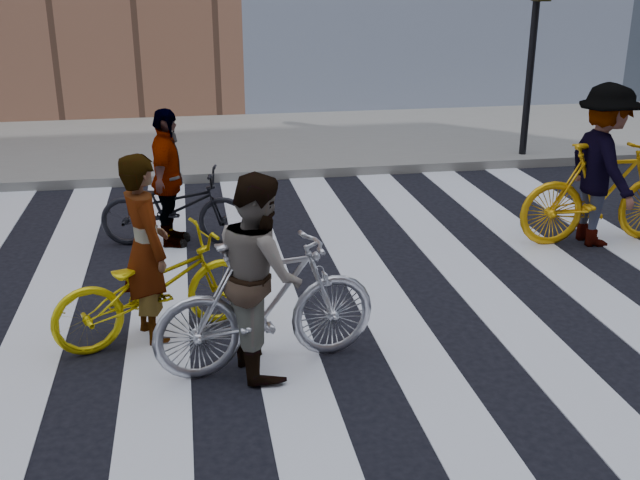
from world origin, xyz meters
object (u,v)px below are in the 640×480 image
object	(u,v)px
bike_yellow_left	(155,287)
rider_right	(603,166)
rider_rear	(168,179)
bike_yellow_right	(603,193)
bike_silver_mid	(267,304)
traffic_signal	(536,26)
rider_left	(146,249)
rider_mid	(260,274)
bike_dark_rear	(174,208)

from	to	relation	value
bike_yellow_left	rider_right	distance (m)	5.45
rider_rear	bike_yellow_right	bearing A→B (deg)	-89.50
bike_silver_mid	rider_right	distance (m)	4.86
traffic_signal	bike_silver_mid	size ratio (longest dim) A/B	1.75
rider_left	rider_rear	world-z (taller)	rider_left
traffic_signal	bike_silver_mid	distance (m)	8.22
rider_mid	bike_yellow_left	bearing A→B (deg)	39.91
bike_yellow_left	bike_silver_mid	xyz separation A→B (m)	(0.93, -0.71, 0.08)
rider_right	rider_rear	bearing A→B (deg)	81.49
bike_dark_rear	rider_left	size ratio (longest dim) A/B	1.04
traffic_signal	rider_mid	bearing A→B (deg)	-129.88
bike_dark_rear	traffic_signal	bearing A→B (deg)	-52.96
bike_yellow_right	rider_right	world-z (taller)	rider_right
bike_yellow_left	rider_rear	size ratio (longest dim) A/B	1.12
rider_left	rider_right	world-z (taller)	rider_right
traffic_signal	rider_left	world-z (taller)	traffic_signal
bike_yellow_right	rider_left	xyz separation A→B (m)	(-5.28, -1.60, 0.23)
bike_yellow_left	rider_right	size ratio (longest dim) A/B	0.96
traffic_signal	bike_yellow_left	bearing A→B (deg)	-137.83
bike_yellow_right	rider_right	size ratio (longest dim) A/B	1.07
traffic_signal	rider_rear	distance (m)	6.84
traffic_signal	bike_yellow_left	distance (m)	8.36
bike_yellow_right	rider_rear	bearing A→B (deg)	81.58
traffic_signal	rider_left	bearing A→B (deg)	-138.06
rider_left	rider_mid	xyz separation A→B (m)	(0.93, -0.71, -0.01)
bike_yellow_right	rider_right	bearing A→B (deg)	90.74
bike_yellow_left	bike_yellow_right	distance (m)	5.48
bike_yellow_left	rider_rear	world-z (taller)	rider_rear
bike_silver_mid	rider_left	size ratio (longest dim) A/B	1.11
rider_left	rider_rear	xyz separation A→B (m)	(0.16, 2.43, -0.02)
rider_right	bike_dark_rear	bearing A→B (deg)	81.40
traffic_signal	rider_left	size ratio (longest dim) A/B	1.95
rider_rear	bike_silver_mid	bearing A→B (deg)	-155.79
rider_left	bike_yellow_right	bearing A→B (deg)	-94.54
bike_silver_mid	rider_left	xyz separation A→B (m)	(-0.98, 0.71, 0.28)
bike_yellow_right	bike_dark_rear	distance (m)	5.14
rider_right	bike_yellow_left	bearing A→B (deg)	107.93
rider_right	rider_rear	size ratio (longest dim) A/B	1.17
bike_yellow_right	bike_silver_mid	bearing A→B (deg)	118.99
traffic_signal	rider_right	world-z (taller)	traffic_signal
bike_yellow_left	rider_mid	size ratio (longest dim) A/B	1.10
traffic_signal	rider_rear	bearing A→B (deg)	-152.81
traffic_signal	bike_yellow_right	xyz separation A→B (m)	(-0.82, -3.88, -1.66)
bike_dark_rear	rider_left	distance (m)	2.47
rider_left	bike_silver_mid	bearing A→B (deg)	-147.55
bike_silver_mid	rider_rear	xyz separation A→B (m)	(-0.82, 3.14, 0.26)
bike_yellow_right	rider_mid	size ratio (longest dim) A/B	1.23
bike_yellow_left	rider_right	xyz separation A→B (m)	(5.18, 1.60, 0.48)
rider_rear	bike_yellow_left	bearing A→B (deg)	-172.93
bike_silver_mid	rider_mid	bearing A→B (deg)	79.04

